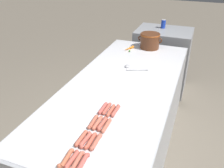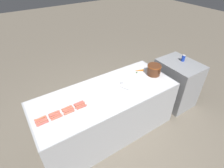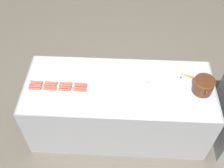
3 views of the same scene
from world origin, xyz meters
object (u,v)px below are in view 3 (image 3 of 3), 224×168
(hot_dog_6, at_px, (66,85))
(hot_dog_11, at_px, (79,88))
(hot_dog_4, at_px, (36,84))
(hot_dog_12, at_px, (35,88))
(hot_dog_13, at_px, (50,89))
(hot_dog_15, at_px, (80,90))
(hot_dog_7, at_px, (81,86))
(hot_dog_9, at_px, (50,87))
(hot_dog_10, at_px, (65,88))
(serving_spoon, at_px, (146,85))
(hot_dog_3, at_px, (81,84))
(bean_pot, at_px, (204,85))
(hot_dog_14, at_px, (64,90))
(hot_dog_5, at_px, (50,85))
(carrot, at_px, (186,75))
(hot_dog_2, at_px, (66,83))
(hot_dog_0, at_px, (37,82))
(hot_dog_8, at_px, (35,86))
(hot_dog_1, at_px, (51,83))

(hot_dog_6, distance_m, hot_dog_11, 0.18)
(hot_dog_4, height_order, hot_dog_12, same)
(hot_dog_13, bearing_deg, hot_dog_15, 90.31)
(hot_dog_7, relative_size, hot_dog_11, 1.00)
(hot_dog_9, bearing_deg, hot_dog_6, 100.74)
(hot_dog_7, distance_m, hot_dog_15, 0.07)
(hot_dog_10, distance_m, serving_spoon, 0.97)
(hot_dog_3, xyz_separation_m, bean_pot, (0.03, 1.44, 0.09))
(hot_dog_10, relative_size, hot_dog_14, 1.00)
(hot_dog_15, bearing_deg, hot_dog_5, -100.54)
(hot_dog_3, xyz_separation_m, carrot, (-0.20, 1.29, 0.00))
(hot_dog_7, height_order, serving_spoon, hot_dog_7)
(hot_dog_14, bearing_deg, hot_dog_15, 90.65)
(hot_dog_2, xyz_separation_m, hot_dog_3, (-0.00, 0.18, 0.00))
(hot_dog_10, relative_size, hot_dog_12, 1.00)
(hot_dog_0, height_order, hot_dog_15, same)
(hot_dog_4, bearing_deg, bean_pot, 90.31)
(hot_dog_2, distance_m, hot_dog_13, 0.20)
(hot_dog_5, relative_size, hot_dog_12, 1.00)
(hot_dog_7, height_order, hot_dog_15, same)
(bean_pot, distance_m, carrot, 0.28)
(hot_dog_10, distance_m, hot_dog_12, 0.37)
(hot_dog_10, relative_size, carrot, 0.91)
(hot_dog_2, relative_size, hot_dog_8, 1.00)
(carrot, bearing_deg, hot_dog_6, -81.01)
(hot_dog_3, bearing_deg, hot_dog_2, -88.58)
(hot_dog_1, distance_m, hot_dog_13, 0.10)
(hot_dog_10, xyz_separation_m, hot_dog_11, (-0.00, 0.17, 0.00))
(hot_dog_10, xyz_separation_m, hot_dog_14, (0.04, -0.01, 0.00))
(hot_dog_5, height_order, hot_dog_8, same)
(hot_dog_5, height_order, hot_dog_7, same)
(hot_dog_2, bearing_deg, hot_dog_1, -90.65)
(hot_dog_8, height_order, bean_pot, bean_pot)
(hot_dog_14, bearing_deg, hot_dog_0, -106.66)
(hot_dog_0, xyz_separation_m, bean_pot, (0.03, 1.98, 0.09))
(hot_dog_6, distance_m, hot_dog_12, 0.37)
(hot_dog_4, bearing_deg, hot_dog_0, 179.49)
(hot_dog_12, bearing_deg, hot_dog_5, 111.04)
(hot_dog_13, distance_m, bean_pot, 1.80)
(hot_dog_11, relative_size, carrot, 0.91)
(hot_dog_2, height_order, serving_spoon, hot_dog_2)
(hot_dog_3, distance_m, hot_dog_5, 0.36)
(hot_dog_8, distance_m, serving_spoon, 1.33)
(hot_dog_3, relative_size, hot_dog_7, 1.00)
(hot_dog_3, relative_size, hot_dog_14, 1.00)
(bean_pot, bearing_deg, hot_dog_1, -90.79)
(hot_dog_0, distance_m, hot_dog_12, 0.10)
(hot_dog_7, xyz_separation_m, carrot, (-0.23, 1.29, 0.00))
(hot_dog_10, bearing_deg, hot_dog_0, -101.09)
(hot_dog_14, bearing_deg, hot_dog_6, 176.03)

